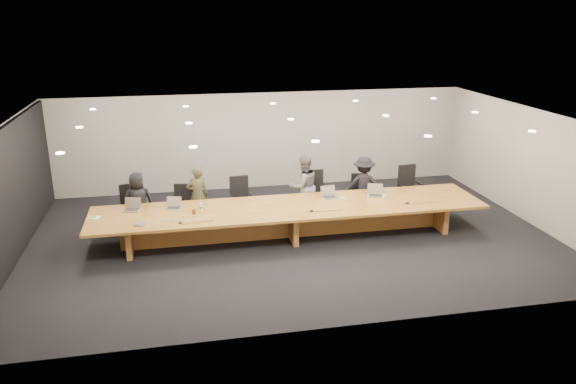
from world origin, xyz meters
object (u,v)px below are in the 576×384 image
Objects in this scene: chair_far_left at (131,207)px; chair_left at (182,206)px; chair_mid_left at (241,199)px; laptop_a at (131,205)px; paper_cup_far at (385,197)px; mic_center at (312,211)px; mic_right at (408,203)px; water_bottle at (201,208)px; person_d at (363,185)px; laptop_e at (375,190)px; person_b at (198,196)px; person_c at (304,186)px; laptop_b at (173,203)px; amber_mug at (194,211)px; laptop_d at (330,192)px; chair_right at (360,193)px; person_a at (138,202)px; chair_mid_right at (317,194)px; mic_left at (180,223)px; paper_cup_near at (343,200)px; av_box at (140,224)px; chair_far_right at (410,187)px; conference_table at (291,216)px.

chair_left is (1.22, -0.13, -0.02)m from chair_far_left.
laptop_a is at bearing -168.81° from chair_mid_left.
paper_cup_far is (3.30, -1.19, 0.23)m from chair_mid_left.
mic_right is at bearing 1.69° from mic_center.
water_bottle is 1.57× the size of mic_right.
person_d reaches higher than laptop_e.
person_c is (2.64, 0.00, 0.07)m from person_b.
person_d reaches higher than laptop_b.
laptop_d is at bearing 8.18° from amber_mug.
chair_left reaches higher than chair_right.
person_a reaches higher than laptop_e.
person_c is 1.81m from laptop_e.
mic_right is at bearing -49.25° from paper_cup_far.
chair_mid_left is at bearing 173.53° from chair_mid_right.
chair_mid_left is 10.36× the size of amber_mug.
chair_left is 1.46m from chair_mid_left.
chair_right is (5.76, -0.04, -0.03)m from chair_far_left.
paper_cup_far is (0.17, -0.22, -0.10)m from laptop_e.
amber_mug is (-4.30, -1.36, 0.30)m from chair_right.
paper_cup_near is at bearing 9.83° from mic_left.
water_bottle is at bearing -157.85° from laptop_e.
mic_right is at bearing 126.67° from person_c.
person_b is 14.88× the size of paper_cup_near.
person_a is 6.29× the size of av_box.
laptop_d is at bearing 15.76° from laptop_a.
mic_left is (-3.10, -1.79, -0.05)m from person_c.
chair_far_left is at bearing 168.16° from paper_cup_far.
chair_far_right is (4.48, -0.01, 0.02)m from chair_mid_left.
chair_far_right is 3.60× the size of laptop_b.
amber_mug is 3.46m from paper_cup_near.
person_b is at bearing 165.71° from paper_cup_far.
laptop_a is at bearing 173.11° from laptop_d.
chair_far_right is at bearing 28.73° from mic_center.
chair_left is 7.86× the size of mic_right.
person_b is at bearing 75.69° from mic_left.
chair_left is at bearing 153.40° from conference_table.
paper_cup_far is at bearing -27.32° from chair_mid_left.
paper_cup_far reaches higher than mic_center.
laptop_b reaches higher than mic_right.
water_bottle is 1.42m from av_box.
paper_cup_near is at bearing -112.14° from chair_right.
person_c is at bearing 113.08° from laptop_d.
person_d is at bearing 176.66° from chair_far_right.
chair_left is at bearing 82.16° from av_box.
laptop_d is 3.29× the size of mic_left.
chair_mid_left is at bearing 173.05° from chair_far_right.
mic_left is 0.83× the size of mic_right.
water_bottle is 0.78m from mic_left.
laptop_b is 3.92m from paper_cup_near.
laptop_a reaches higher than chair_left.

